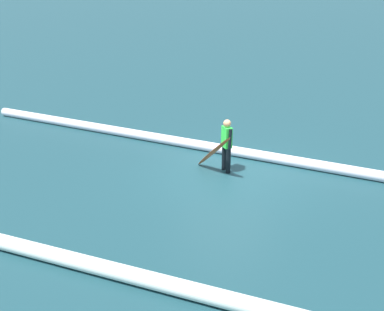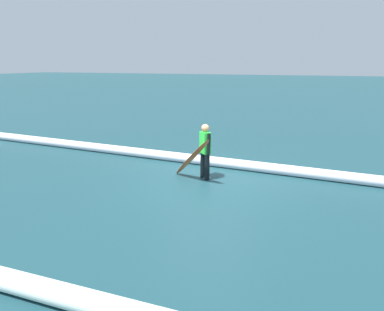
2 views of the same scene
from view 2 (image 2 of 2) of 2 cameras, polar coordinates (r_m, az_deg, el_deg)
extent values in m
plane|color=#193D45|center=(10.06, 2.32, -4.07)|extent=(178.95, 178.95, 0.00)
cylinder|color=black|center=(10.08, 2.39, -1.84)|extent=(0.14, 0.14, 0.74)
cylinder|color=black|center=(10.32, 1.70, -1.45)|extent=(0.14, 0.14, 0.74)
cube|color=#2DD83F|center=(10.03, 2.07, 2.03)|extent=(0.38, 0.38, 0.60)
sphere|color=tan|center=(9.96, 2.09, 4.30)|extent=(0.22, 0.22, 0.22)
cylinder|color=black|center=(9.85, 2.62, 1.78)|extent=(0.09, 0.14, 0.58)
cylinder|color=black|center=(10.22, 1.55, 2.26)|extent=(0.09, 0.17, 0.58)
ellipsoid|color=#E55926|center=(9.96, -0.05, -0.36)|extent=(1.45, 1.09, 1.33)
ellipsoid|color=blue|center=(9.96, -0.05, -0.34)|extent=(1.11, 0.78, 1.07)
cylinder|color=white|center=(11.50, 3.13, -0.91)|extent=(19.73, 1.33, 0.31)
cylinder|color=white|center=(5.63, -21.63, -19.15)|extent=(18.05, 0.73, 0.33)
camera|label=1|loc=(4.60, -179.81, 17.41)|focal=47.66mm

